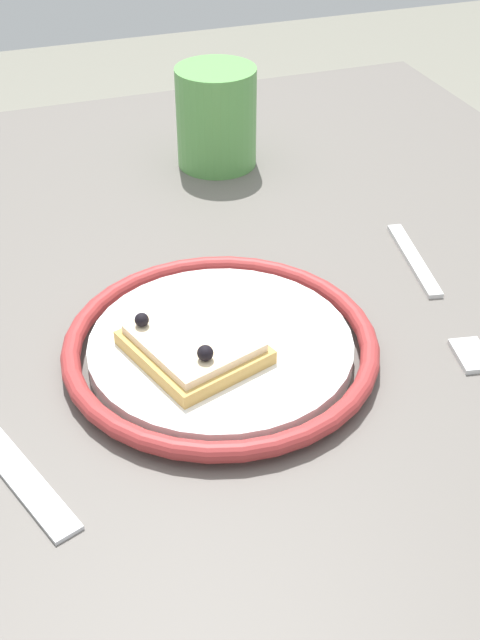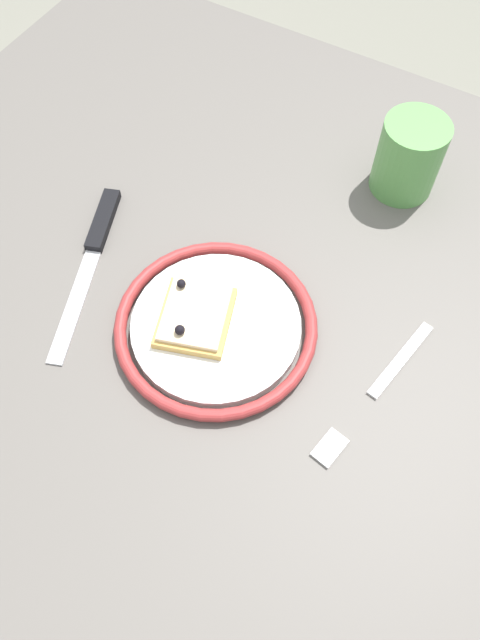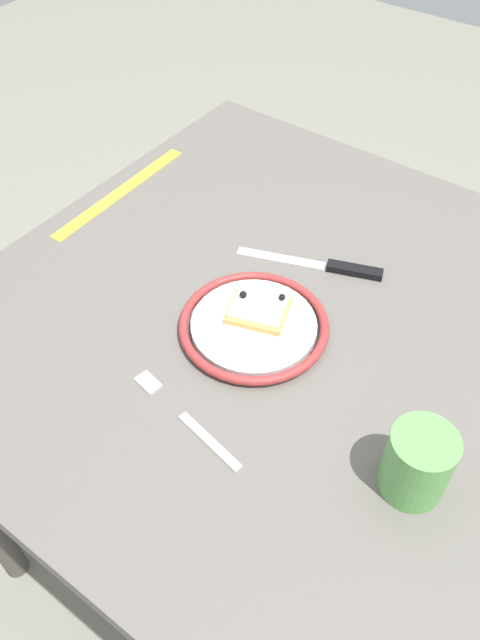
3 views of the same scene
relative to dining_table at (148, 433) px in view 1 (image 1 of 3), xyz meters
The scene contains 5 objects.
dining_table is the anchor object (origin of this frame).
plate 0.11m from the dining_table, 148.77° to the left, with size 0.22×0.22×0.02m.
pizza_slice_near 0.12m from the dining_table, 127.93° to the left, with size 0.10×0.11×0.03m.
fork 0.25m from the dining_table, behind, with size 0.05×0.20×0.00m.
cup 0.33m from the dining_table, 118.63° to the right, with size 0.08×0.08×0.10m, color #599E4C.
Camera 1 is at (0.08, 0.46, 1.10)m, focal length 45.77 mm.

